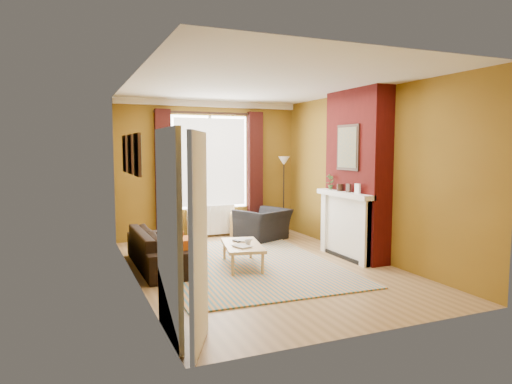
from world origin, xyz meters
TOP-DOWN VIEW (x-y plane):
  - ground at (0.00, 0.00)m, footprint 5.50×5.50m
  - room_walls at (0.64, 0.27)m, footprint 3.82×5.54m
  - striped_rug at (-0.18, 0.24)m, footprint 2.78×3.77m
  - sofa at (-1.42, 0.62)m, footprint 0.81×2.02m
  - armchair at (0.86, 1.94)m, footprint 1.22×1.16m
  - coffee_table at (-0.28, 0.12)m, footprint 0.76×1.19m
  - wicker_stool at (0.53, 2.39)m, footprint 0.54×0.54m
  - floor_lamp at (1.55, 2.40)m, footprint 0.29×0.29m
  - book_a at (-0.47, -0.12)m, footprint 0.27×0.32m
  - book_b at (-0.24, 0.45)m, footprint 0.35×0.33m
  - mug at (-0.25, -0.02)m, footprint 0.12×0.12m
  - tv_remote at (-0.31, 0.31)m, footprint 0.09×0.18m

SIDE VIEW (x-z plane):
  - ground at x=0.00m, z-range 0.00..0.00m
  - striped_rug at x=-0.18m, z-range 0.00..0.02m
  - wicker_stool at x=0.53m, z-range 0.00..0.51m
  - sofa at x=-1.42m, z-range 0.00..0.59m
  - armchair at x=0.86m, z-range 0.00..0.62m
  - coffee_table at x=-0.28m, z-range 0.14..0.51m
  - book_b at x=-0.24m, z-range 0.37..0.39m
  - tv_remote at x=-0.31m, z-range 0.37..0.39m
  - book_a at x=-0.47m, z-range 0.37..0.39m
  - mug at x=-0.25m, z-range 0.37..0.46m
  - floor_lamp at x=1.55m, z-range 0.48..2.14m
  - room_walls at x=0.64m, z-range -0.03..2.80m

